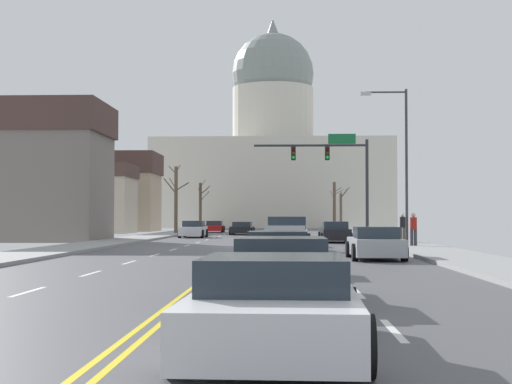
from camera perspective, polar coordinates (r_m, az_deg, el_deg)
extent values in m
cube|color=#4C4C51|center=(40.14, -0.59, -4.21)|extent=(14.00, 180.00, 0.06)
cube|color=yellow|center=(40.14, -0.77, -4.17)|extent=(0.10, 176.40, 0.00)
cube|color=yellow|center=(40.13, -0.42, -4.17)|extent=(0.10, 176.40, 0.00)
cube|color=silver|center=(10.98, 10.31, -10.21)|extent=(0.12, 2.20, 0.00)
cube|color=silver|center=(16.11, 7.69, -7.55)|extent=(0.12, 2.20, 0.00)
cube|color=silver|center=(21.27, 6.36, -6.18)|extent=(0.12, 2.20, 0.00)
cube|color=silver|center=(26.45, 5.55, -5.34)|extent=(0.12, 2.20, 0.00)
cube|color=silver|center=(31.63, 5.00, -4.77)|extent=(0.12, 2.20, 0.00)
cube|color=silver|center=(36.82, 4.61, -4.37)|extent=(0.12, 2.20, 0.00)
cube|color=silver|center=(42.01, 4.32, -4.06)|extent=(0.12, 2.20, 0.00)
cube|color=silver|center=(47.21, 4.09, -3.82)|extent=(0.12, 2.20, 0.00)
cube|color=silver|center=(52.40, 3.91, -3.63)|extent=(0.12, 2.20, 0.00)
cube|color=silver|center=(57.60, 3.76, -3.47)|extent=(0.12, 2.20, 0.00)
cube|color=silver|center=(62.79, 3.63, -3.34)|extent=(0.12, 2.20, 0.00)
cube|color=silver|center=(67.99, 3.53, -3.23)|extent=(0.12, 2.20, 0.00)
cube|color=silver|center=(73.19, 3.44, -3.14)|extent=(0.12, 2.20, 0.00)
cube|color=silver|center=(78.39, 3.36, -3.05)|extent=(0.12, 2.20, 0.00)
cube|color=silver|center=(83.58, 3.29, -2.98)|extent=(0.12, 2.20, 0.00)
cube|color=silver|center=(88.78, 3.23, -2.92)|extent=(0.12, 2.20, 0.00)
cube|color=silver|center=(93.98, 3.17, -2.86)|extent=(0.12, 2.20, 0.00)
cube|color=silver|center=(99.18, 3.13, -2.81)|extent=(0.12, 2.20, 0.00)
cube|color=silver|center=(104.38, 3.08, -2.76)|extent=(0.12, 2.20, 0.00)
cube|color=silver|center=(16.95, -16.79, -7.21)|extent=(0.12, 2.20, 0.00)
cube|color=silver|center=(21.91, -12.33, -6.02)|extent=(0.12, 2.20, 0.00)
cube|color=silver|center=(26.97, -9.54, -5.25)|extent=(0.12, 2.20, 0.00)
cube|color=silver|center=(32.07, -7.63, -4.72)|extent=(0.12, 2.20, 0.00)
cube|color=silver|center=(37.20, -6.26, -4.34)|extent=(0.12, 2.20, 0.00)
cube|color=silver|center=(42.34, -5.21, -4.04)|extent=(0.12, 2.20, 0.00)
cube|color=silver|center=(47.50, -4.40, -3.81)|extent=(0.12, 2.20, 0.00)
cube|color=silver|center=(52.67, -3.74, -3.62)|extent=(0.12, 2.20, 0.00)
cube|color=silver|center=(57.84, -3.20, -3.47)|extent=(0.12, 2.20, 0.00)
cube|color=silver|center=(63.01, -2.75, -3.34)|extent=(0.12, 2.20, 0.00)
cube|color=silver|center=(68.19, -2.37, -3.23)|extent=(0.12, 2.20, 0.00)
cube|color=silver|center=(73.38, -2.04, -3.13)|extent=(0.12, 2.20, 0.00)
cube|color=silver|center=(78.56, -1.76, -3.05)|extent=(0.12, 2.20, 0.00)
cube|color=silver|center=(83.75, -1.51, -2.98)|extent=(0.12, 2.20, 0.00)
cube|color=silver|center=(88.94, -1.29, -2.92)|extent=(0.12, 2.20, 0.00)
cube|color=silver|center=(94.13, -1.10, -2.86)|extent=(0.12, 2.20, 0.00)
cube|color=silver|center=(99.32, -0.92, -2.81)|extent=(0.12, 2.20, 0.00)
cube|color=silver|center=(104.51, -0.76, -2.76)|extent=(0.12, 2.20, 0.00)
cube|color=gray|center=(40.61, 11.50, -4.01)|extent=(3.00, 180.00, 0.14)
cube|color=gray|center=(41.43, -12.45, -3.96)|extent=(3.00, 180.00, 0.14)
cylinder|color=#28282D|center=(52.58, 8.37, 0.25)|extent=(0.22, 0.22, 6.81)
cylinder|color=#28282D|center=(52.50, 4.11, 3.52)|extent=(7.80, 0.16, 0.16)
cube|color=black|center=(52.50, 5.39, 2.91)|extent=(0.32, 0.28, 0.92)
sphere|color=#330504|center=(52.37, 5.40, 3.23)|extent=(0.22, 0.22, 0.22)
sphere|color=#332B05|center=(52.35, 5.40, 2.93)|extent=(0.22, 0.22, 0.22)
sphere|color=#19CC47|center=(52.32, 5.40, 2.62)|extent=(0.22, 0.22, 0.22)
cube|color=black|center=(52.43, 2.84, 2.91)|extent=(0.32, 0.28, 0.92)
sphere|color=#330504|center=(52.29, 2.84, 3.23)|extent=(0.22, 0.22, 0.22)
sphere|color=#332B05|center=(52.27, 2.84, 2.93)|extent=(0.22, 0.22, 0.22)
sphere|color=#19CC47|center=(52.25, 2.84, 2.62)|extent=(0.22, 0.22, 0.22)
cube|color=#146033|center=(52.68, 6.49, 4.00)|extent=(1.90, 0.06, 0.70)
cylinder|color=#333338|center=(39.58, 11.28, 1.86)|extent=(0.14, 0.14, 8.04)
cylinder|color=#333338|center=(39.87, 9.76, 7.43)|extent=(2.07, 0.09, 0.09)
cube|color=#B2B2AD|center=(39.74, 8.27, 7.35)|extent=(0.56, 0.24, 0.16)
cube|color=beige|center=(118.61, 1.29, 0.51)|extent=(35.55, 22.45, 13.13)
cylinder|color=beige|center=(119.57, 1.28, 5.76)|extent=(12.70, 12.70, 8.77)
sphere|color=gray|center=(120.63, 1.28, 8.88)|extent=(12.85, 12.85, 12.85)
cone|color=gray|center=(122.29, 1.28, 12.39)|extent=(1.80, 1.80, 2.40)
cube|color=black|center=(47.87, 5.96, -3.19)|extent=(1.75, 4.54, 0.68)
cube|color=#232D38|center=(47.73, 5.97, -2.51)|extent=(1.52, 2.18, 0.47)
cylinder|color=black|center=(49.21, 4.85, -3.37)|extent=(0.23, 0.64, 0.64)
cylinder|color=black|center=(49.34, 6.83, -3.36)|extent=(0.23, 0.64, 0.64)
cylinder|color=black|center=(46.42, 5.04, -3.46)|extent=(0.23, 0.64, 0.64)
cylinder|color=black|center=(46.55, 7.14, -3.45)|extent=(0.23, 0.64, 0.64)
cube|color=black|center=(41.85, 2.30, -3.41)|extent=(1.92, 4.27, 0.66)
cube|color=#232D38|center=(41.42, 2.31, -2.66)|extent=(1.65, 2.13, 0.45)
cylinder|color=black|center=(43.16, 1.04, -3.59)|extent=(0.23, 0.64, 0.64)
cylinder|color=black|center=(43.19, 3.48, -3.58)|extent=(0.23, 0.64, 0.64)
cylinder|color=black|center=(40.53, 1.04, -3.70)|extent=(0.23, 0.64, 0.64)
cylinder|color=black|center=(40.57, 3.63, -3.69)|extent=(0.23, 0.64, 0.64)
cube|color=#ADB2B7|center=(35.15, 2.34, -3.50)|extent=(2.09, 5.48, 0.78)
cube|color=#1E2833|center=(35.90, 2.38, -2.35)|extent=(1.81, 1.90, 0.61)
cube|color=#ADB2B7|center=(32.50, 2.19, -2.74)|extent=(1.75, 0.16, 0.22)
cylinder|color=black|center=(36.83, 0.94, -3.75)|extent=(0.31, 0.81, 0.80)
cylinder|color=black|center=(36.77, 3.91, -3.75)|extent=(0.31, 0.81, 0.80)
cylinder|color=black|center=(33.58, 0.62, -3.93)|extent=(0.31, 0.81, 0.80)
cylinder|color=black|center=(33.52, 3.88, -3.93)|extent=(0.31, 0.81, 0.80)
cube|color=#9EA3A8|center=(28.94, 8.97, -4.09)|extent=(1.78, 4.36, 0.63)
cube|color=#232D38|center=(28.62, 9.04, -3.04)|extent=(1.56, 1.89, 0.44)
cylinder|color=black|center=(30.20, 6.99, -4.30)|extent=(0.22, 0.64, 0.64)
cylinder|color=black|center=(30.40, 10.32, -4.27)|extent=(0.22, 0.64, 0.64)
cylinder|color=black|center=(27.52, 7.47, -4.53)|extent=(0.22, 0.64, 0.64)
cylinder|color=black|center=(27.74, 11.13, -4.49)|extent=(0.22, 0.64, 0.64)
cube|color=black|center=(21.64, 1.67, -4.91)|extent=(1.89, 4.53, 0.60)
cube|color=#232D38|center=(21.45, 1.66, -3.55)|extent=(1.65, 1.97, 0.44)
cylinder|color=black|center=(23.08, -0.59, -5.06)|extent=(0.22, 0.64, 0.64)
cylinder|color=black|center=(23.05, 4.05, -5.06)|extent=(0.22, 0.64, 0.64)
cylinder|color=black|center=(20.29, -1.04, -5.50)|extent=(0.22, 0.64, 0.64)
cylinder|color=black|center=(20.26, 4.25, -5.50)|extent=(0.22, 0.64, 0.64)
cube|color=black|center=(14.66, 1.93, -6.29)|extent=(1.90, 4.46, 0.62)
cube|color=#232D38|center=(14.29, 1.92, -4.29)|extent=(1.67, 2.04, 0.43)
cylinder|color=black|center=(16.08, -1.41, -6.44)|extent=(0.22, 0.64, 0.64)
cylinder|color=black|center=(16.07, 5.37, -6.44)|extent=(0.22, 0.64, 0.64)
cylinder|color=black|center=(13.34, -2.21, -7.38)|extent=(0.22, 0.64, 0.64)
cylinder|color=black|center=(13.32, 5.98, -7.38)|extent=(0.22, 0.64, 0.64)
cube|color=silver|center=(9.07, 1.49, -9.15)|extent=(1.99, 4.66, 0.58)
cube|color=#232D38|center=(8.82, 1.44, -6.15)|extent=(1.69, 2.07, 0.40)
cylinder|color=black|center=(10.57, -3.27, -8.82)|extent=(0.24, 0.65, 0.64)
cylinder|color=black|center=(10.51, 6.95, -8.86)|extent=(0.24, 0.65, 0.64)
cylinder|color=black|center=(7.77, -5.95, -11.33)|extent=(0.24, 0.65, 0.64)
cylinder|color=black|center=(7.68, 8.10, -11.44)|extent=(0.24, 0.65, 0.64)
cube|color=silver|center=(58.86, -4.75, -2.96)|extent=(1.80, 4.25, 0.67)
cube|color=#232D38|center=(59.11, -4.72, -2.40)|extent=(1.55, 1.99, 0.47)
cylinder|color=black|center=(57.45, -4.08, -3.16)|extent=(0.23, 0.64, 0.64)
cylinder|color=black|center=(57.70, -5.79, -3.15)|extent=(0.23, 0.64, 0.64)
cylinder|color=black|center=(60.05, -3.76, -3.11)|extent=(0.23, 0.64, 0.64)
cylinder|color=black|center=(60.28, -5.40, -3.10)|extent=(0.23, 0.64, 0.64)
cube|color=black|center=(67.87, -1.05, -2.85)|extent=(1.97, 4.71, 0.59)
cube|color=#232D38|center=(68.01, -1.04, -2.43)|extent=(1.69, 2.30, 0.41)
cylinder|color=black|center=(66.36, -0.36, -2.99)|extent=(0.24, 0.65, 0.64)
cylinder|color=black|center=(66.52, -1.95, -2.99)|extent=(0.24, 0.65, 0.64)
cylinder|color=black|center=(69.24, -0.19, -2.95)|extent=(0.24, 0.65, 0.64)
cylinder|color=black|center=(69.39, -1.71, -2.94)|extent=(0.24, 0.65, 0.64)
cube|color=#B71414|center=(78.91, -3.16, -2.72)|extent=(1.85, 4.35, 0.57)
cube|color=#232D38|center=(79.23, -3.14, -2.35)|extent=(1.60, 1.86, 0.45)
cylinder|color=black|center=(77.50, -2.59, -2.83)|extent=(0.23, 0.64, 0.64)
cylinder|color=black|center=(77.65, -3.90, -2.83)|extent=(0.23, 0.64, 0.64)
cylinder|color=black|center=(80.18, -2.45, -2.80)|extent=(0.23, 0.64, 0.64)
cylinder|color=black|center=(80.32, -3.72, -2.80)|extent=(0.23, 0.64, 0.64)
cube|color=slate|center=(52.32, -17.64, 0.28)|extent=(11.55, 6.78, 6.99)
cube|color=#47332D|center=(52.68, -17.59, 5.22)|extent=(12.01, 7.06, 2.10)
cube|color=tan|center=(86.41, -11.28, -0.80)|extent=(11.45, 7.36, 6.36)
cube|color=#47332D|center=(86.60, -11.26, 2.09)|extent=(11.91, 7.65, 2.39)
cube|color=#B2A38E|center=(75.90, -12.66, -1.00)|extent=(8.89, 6.26, 5.42)
cube|color=#47332D|center=(76.02, -12.64, 1.54)|extent=(9.24, 6.51, 1.33)
cylinder|color=brown|center=(91.05, 5.93, -1.02)|extent=(0.37, 0.37, 5.65)
cylinder|color=brown|center=(91.17, 6.28, 0.01)|extent=(1.19, 0.16, 0.69)
cylinder|color=brown|center=(91.33, 6.20, 0.18)|extent=(0.99, 0.51, 0.64)
cylinder|color=brown|center=(91.47, 5.90, 0.17)|extent=(0.09, 0.81, 1.30)
cylinder|color=brown|center=(91.76, 5.76, -0.21)|extent=(0.53, 1.45, 1.14)
cylinder|color=brown|center=(69.80, -6.06, -0.58)|extent=(0.33, 0.33, 6.09)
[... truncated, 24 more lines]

